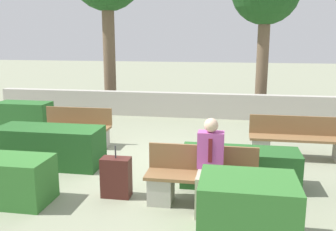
% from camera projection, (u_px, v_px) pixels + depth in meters
% --- Properties ---
extents(ground_plane, '(60.00, 60.00, 0.00)m').
position_uv_depth(ground_plane, '(145.00, 164.00, 7.42)').
color(ground_plane, gray).
extents(perimeter_wall, '(11.83, 0.30, 0.76)m').
position_uv_depth(perimeter_wall, '(178.00, 105.00, 11.73)').
color(perimeter_wall, '#ADA89E').
rests_on(perimeter_wall, ground_plane).
extents(bench_front, '(1.68, 0.48, 0.87)m').
position_uv_depth(bench_front, '(201.00, 183.00, 5.60)').
color(bench_front, brown).
rests_on(bench_front, ground_plane).
extents(bench_left_side, '(1.61, 0.48, 0.87)m').
position_uv_depth(bench_left_side, '(76.00, 132.00, 8.62)').
color(bench_left_side, brown).
rests_on(bench_left_side, ground_plane).
extents(bench_right_side, '(2.11, 0.48, 0.87)m').
position_uv_depth(bench_right_side, '(302.00, 143.00, 7.68)').
color(bench_right_side, brown).
rests_on(bench_right_side, ground_plane).
extents(person_seated_man, '(0.38, 0.64, 1.34)m').
position_uv_depth(person_seated_man, '(210.00, 161.00, 5.36)').
color(person_seated_man, '#B2A893').
rests_on(person_seated_man, ground_plane).
extents(hedge_block_near_left, '(1.15, 0.88, 0.84)m').
position_uv_depth(hedge_block_near_left, '(247.00, 212.00, 4.49)').
color(hedge_block_near_left, '#33702D').
rests_on(hedge_block_near_left, ground_plane).
extents(hedge_block_near_right, '(1.95, 0.67, 0.63)m').
position_uv_depth(hedge_block_near_right, '(239.00, 167.00, 6.32)').
color(hedge_block_near_right, '#235623').
rests_on(hedge_block_near_right, ground_plane).
extents(hedge_block_mid_left, '(2.05, 0.80, 0.76)m').
position_uv_depth(hedge_block_mid_left, '(50.00, 146.00, 7.31)').
color(hedge_block_mid_left, '#235623').
rests_on(hedge_block_mid_left, ground_plane).
extents(hedge_block_far_left, '(1.37, 0.63, 0.81)m').
position_uv_depth(hedge_block_far_left, '(25.00, 118.00, 9.78)').
color(hedge_block_far_left, '#286028').
rests_on(hedge_block_far_left, ground_plane).
extents(suitcase, '(0.46, 0.25, 0.84)m').
position_uv_depth(suitcase, '(116.00, 177.00, 5.87)').
color(suitcase, '#471E19').
rests_on(suitcase, ground_plane).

